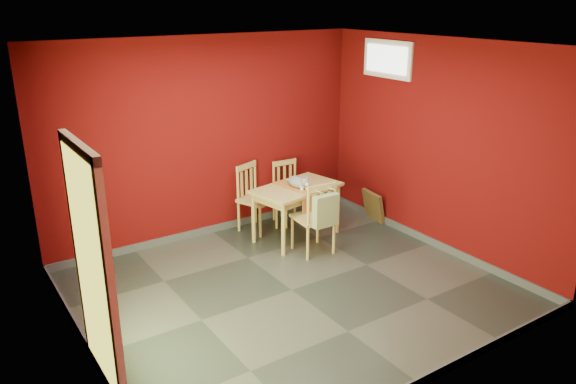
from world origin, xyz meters
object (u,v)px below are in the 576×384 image
cat (297,180)px  tote_bag (326,211)px  chair_near (315,216)px  dining_table (297,193)px  picture_frame (373,206)px  chair_far_left (255,197)px  chair_far_right (289,191)px

cat → tote_bag: bearing=-100.9°
chair_near → tote_bag: size_ratio=2.06×
dining_table → picture_frame: bearing=-5.0°
chair_far_left → chair_far_right: size_ratio=1.06×
chair_far_left → chair_far_right: 0.58m
picture_frame → chair_near: bearing=-163.3°
tote_bag → chair_far_right: bearing=75.3°
chair_near → cat: size_ratio=2.41×
dining_table → chair_far_left: size_ratio=1.35×
chair_near → dining_table: bearing=81.6°
chair_far_right → chair_near: (-0.33, -1.09, 0.04)m
tote_bag → cat: bearing=83.1°
chair_far_left → chair_far_right: bearing=-0.5°
chair_far_right → cat: cat is taller
chair_far_right → cat: size_ratio=2.22×
chair_far_right → chair_far_left: bearing=179.5°
cat → chair_far_left: bearing=115.0°
dining_table → tote_bag: tote_bag is taller
picture_frame → cat: bearing=175.9°
dining_table → chair_near: (-0.08, -0.53, -0.15)m
chair_far_right → picture_frame: chair_far_right is taller
chair_far_left → cat: (0.32, -0.58, 0.35)m
cat → chair_far_right: bearing=62.1°
chair_far_left → cat: chair_far_left is taller
chair_far_right → tote_bag: (-0.34, -1.31, 0.20)m
chair_far_left → picture_frame: 1.78m
cat → picture_frame: bearing=-8.1°
cat → picture_frame: 1.45m
dining_table → chair_far_left: bearing=120.0°
dining_table → cat: bearing=-92.2°
chair_far_left → cat: bearing=-61.0°
dining_table → tote_bag: (-0.09, -0.76, 0.01)m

